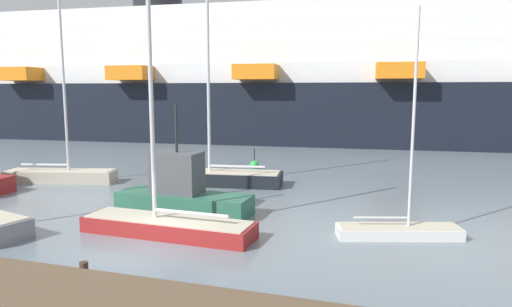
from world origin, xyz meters
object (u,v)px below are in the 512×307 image
Objects in this scene: sailboat_1 at (399,227)px; cruise_ship at (329,82)px; sailboat_3 at (219,174)px; fishing_boat_1 at (182,192)px; channel_buoy_1 at (254,165)px; sailboat_2 at (167,221)px; sailboat_0 at (61,173)px.

cruise_ship is at bearing 86.02° from sailboat_1.
sailboat_3 is 2.09× the size of fishing_boat_1.
fishing_boat_1 is at bearing -97.82° from cruise_ship.
channel_buoy_1 is at bearing -102.88° from sailboat_3.
cruise_ship is at bearing 84.39° from channel_buoy_1.
fishing_boat_1 is (0.66, -6.23, 0.34)m from sailboat_3.
sailboat_1 is at bearing -52.30° from channel_buoy_1.
cruise_ship is (2.58, 26.51, 5.81)m from sailboat_3.
sailboat_3 is at bearing -100.02° from cruise_ship.
fishing_boat_1 is at bearing -71.88° from sailboat_2.
fishing_boat_1 is (-0.89, 3.05, 0.40)m from sailboat_2.
sailboat_3 is 5.40m from channel_buoy_1.
sailboat_1 is 12.27m from sailboat_3.
fishing_boat_1 is 33.24m from cruise_ship.
fishing_boat_1 is at bearing 158.69° from sailboat_1.
cruise_ship is at bearing -91.75° from fishing_boat_1.
sailboat_0 is 10.80m from fishing_boat_1.
sailboat_2 is (10.91, -7.07, -0.04)m from sailboat_0.
sailboat_3 reaches higher than fishing_boat_1.
sailboat_0 reaches higher than sailboat_1.
sailboat_0 is at bearing -142.45° from channel_buoy_1.
sailboat_1 is at bearing -81.87° from cruise_ship.
fishing_boat_1 is at bearing 88.50° from sailboat_3.
channel_buoy_1 is (-0.16, 11.60, -0.61)m from fishing_boat_1.
cruise_ship reaches higher than channel_buoy_1.
sailboat_0 is 20.01m from sailboat_1.
sailboat_1 is 1.36× the size of fishing_boat_1.
cruise_ship reaches higher than sailboat_0.
sailboat_1 is at bearing 176.87° from fishing_boat_1.
sailboat_0 is at bearing 149.56° from sailboat_1.
sailboat_1 is 5.73× the size of channel_buoy_1.
sailboat_3 is at bearing -78.65° from sailboat_2.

